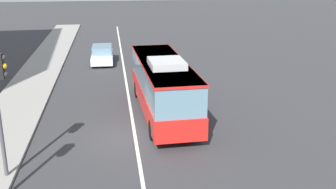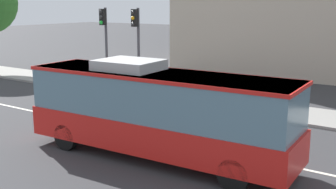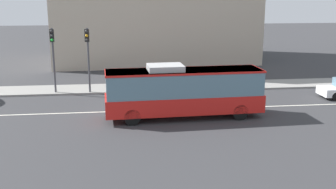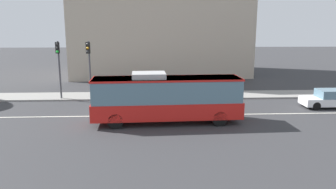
% 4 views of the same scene
% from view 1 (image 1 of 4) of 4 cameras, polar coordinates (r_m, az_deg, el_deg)
% --- Properties ---
extents(ground_plane, '(160.00, 160.00, 0.00)m').
position_cam_1_polar(ground_plane, '(20.47, -4.61, -6.04)').
color(ground_plane, '#333335').
extents(lane_centre_line, '(76.00, 0.16, 0.01)m').
position_cam_1_polar(lane_centre_line, '(20.46, -4.61, -6.03)').
color(lane_centre_line, silver).
rests_on(lane_centre_line, ground_plane).
extents(transit_bus, '(10.09, 2.91, 3.46)m').
position_cam_1_polar(transit_bus, '(22.92, -0.71, 1.48)').
color(transit_bus, red).
rests_on(transit_bus, ground_plane).
extents(sedan_white, '(4.52, 1.87, 1.46)m').
position_cam_1_polar(sedan_white, '(36.13, -9.20, 5.55)').
color(sedan_white, white).
rests_on(sedan_white, ground_plane).
extents(traffic_light_mid_block, '(0.34, 0.62, 5.20)m').
position_cam_1_polar(traffic_light_mid_block, '(16.64, -22.48, 0.04)').
color(traffic_light_mid_block, '#47474C').
rests_on(traffic_light_mid_block, ground_plane).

